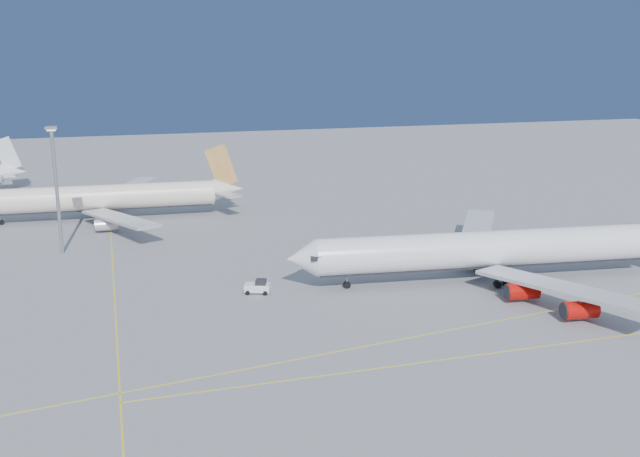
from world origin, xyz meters
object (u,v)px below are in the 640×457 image
(light_mast, at_px, (56,180))
(pushback_tug, at_px, (258,287))
(airliner_virgin, at_px, (495,249))
(airliner_etihad, at_px, (106,198))

(light_mast, bearing_deg, pushback_tug, -46.94)
(airliner_virgin, bearing_deg, airliner_etihad, 140.22)
(airliner_virgin, bearing_deg, light_mast, 158.11)
(airliner_virgin, distance_m, light_mast, 82.10)
(airliner_virgin, xyz_separation_m, light_mast, (-71.96, 38.45, 9.14))
(light_mast, bearing_deg, airliner_virgin, -28.12)
(airliner_etihad, xyz_separation_m, pushback_tug, (23.05, -61.03, -4.05))
(pushback_tug, relative_size, light_mast, 0.18)
(airliner_etihad, distance_m, light_mast, 30.00)
(pushback_tug, bearing_deg, airliner_etihad, 131.12)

